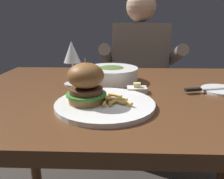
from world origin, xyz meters
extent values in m
cube|color=#56331C|center=(0.00, 0.00, 0.72)|extent=(1.27, 0.83, 0.04)
cylinder|color=#56331C|center=(-0.57, 0.36, 0.35)|extent=(0.06, 0.06, 0.70)
cylinder|color=white|center=(-0.10, -0.17, 0.75)|extent=(0.30, 0.30, 0.01)
cylinder|color=#9E6B38|center=(-0.15, -0.17, 0.77)|extent=(0.11, 0.11, 0.02)
cylinder|color=#38842D|center=(-0.15, -0.17, 0.78)|extent=(0.12, 0.12, 0.01)
cylinder|color=brown|center=(-0.15, -0.17, 0.79)|extent=(0.10, 0.10, 0.02)
ellipsoid|color=brown|center=(-0.15, -0.17, 0.84)|extent=(0.11, 0.11, 0.07)
cylinder|color=#CCB78C|center=(-0.15, -0.17, 0.86)|extent=(0.00, 0.00, 0.05)
cylinder|color=gold|center=(-0.08, -0.18, 0.76)|extent=(0.02, 0.07, 0.01)
cylinder|color=#EABC5B|center=(-0.09, -0.16, 0.76)|extent=(0.06, 0.02, 0.01)
cylinder|color=gold|center=(-0.10, -0.16, 0.76)|extent=(0.04, 0.07, 0.01)
cylinder|color=#E0B251|center=(-0.04, -0.19, 0.76)|extent=(0.05, 0.05, 0.01)
cylinder|color=#EABC5B|center=(-0.07, -0.18, 0.76)|extent=(0.06, 0.05, 0.01)
cylinder|color=#E0B251|center=(-0.06, -0.18, 0.77)|extent=(0.06, 0.02, 0.01)
cylinder|color=#E0B251|center=(-0.07, -0.19, 0.76)|extent=(0.03, 0.06, 0.01)
cylinder|color=#E0B251|center=(-0.10, -0.19, 0.76)|extent=(0.01, 0.07, 0.01)
cylinder|color=#E0B251|center=(-0.10, -0.17, 0.78)|extent=(0.02, 0.06, 0.01)
cylinder|color=#EABC5B|center=(-0.07, -0.15, 0.77)|extent=(0.04, 0.03, 0.01)
cylinder|color=silver|center=(-0.24, 0.07, 0.74)|extent=(0.07, 0.07, 0.00)
cylinder|color=silver|center=(-0.24, 0.07, 0.79)|extent=(0.01, 0.01, 0.09)
cone|color=silver|center=(-0.24, 0.07, 0.87)|extent=(0.07, 0.07, 0.08)
cylinder|color=white|center=(0.32, -0.01, 0.74)|extent=(0.14, 0.14, 0.01)
cube|color=silver|center=(0.32, -0.01, 0.75)|extent=(0.17, 0.06, 0.00)
cube|color=black|center=(0.20, -0.04, 0.76)|extent=(0.06, 0.03, 0.01)
cube|color=white|center=(0.01, -0.03, 0.75)|extent=(0.07, 0.05, 0.02)
cube|color=#F4E58C|center=(0.01, -0.03, 0.77)|extent=(0.02, 0.02, 0.02)
cylinder|color=white|center=(-0.09, 0.13, 0.77)|extent=(0.23, 0.23, 0.06)
ellipsoid|color=#4C662D|center=(-0.09, 0.13, 0.79)|extent=(0.12, 0.12, 0.02)
cube|color=#282833|center=(0.08, 0.70, 0.23)|extent=(0.30, 0.22, 0.46)
cube|color=#72665B|center=(0.08, 0.70, 0.72)|extent=(0.36, 0.20, 0.52)
sphere|color=tan|center=(0.08, 0.70, 1.08)|extent=(0.19, 0.19, 0.19)
cylinder|color=#72665B|center=(-0.14, 0.62, 0.78)|extent=(0.07, 0.34, 0.18)
cylinder|color=#72665B|center=(0.30, 0.62, 0.78)|extent=(0.07, 0.34, 0.18)
camera|label=1|loc=(-0.06, -0.78, 0.98)|focal=35.00mm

